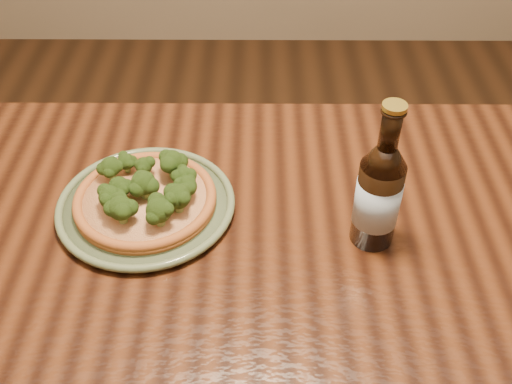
{
  "coord_description": "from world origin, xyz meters",
  "views": [
    {
      "loc": [
        -0.1,
        -0.52,
        1.47
      ],
      "look_at": [
        -0.11,
        0.19,
        0.82
      ],
      "focal_mm": 42.0,
      "sensor_mm": 36.0,
      "label": 1
    }
  ],
  "objects_px": {
    "plate": "(146,205)",
    "pizza": "(146,196)",
    "table": "(320,301)",
    "beer_bottle": "(379,194)"
  },
  "relations": [
    {
      "from": "plate",
      "to": "pizza",
      "type": "bearing_deg",
      "value": -23.34
    },
    {
      "from": "table",
      "to": "beer_bottle",
      "type": "xyz_separation_m",
      "value": [
        0.08,
        0.06,
        0.19
      ]
    },
    {
      "from": "table",
      "to": "plate",
      "type": "xyz_separation_m",
      "value": [
        -0.3,
        0.12,
        0.1
      ]
    },
    {
      "from": "pizza",
      "to": "plate",
      "type": "bearing_deg",
      "value": 156.66
    },
    {
      "from": "table",
      "to": "pizza",
      "type": "relative_size",
      "value": 6.57
    },
    {
      "from": "table",
      "to": "plate",
      "type": "relative_size",
      "value": 5.22
    },
    {
      "from": "plate",
      "to": "beer_bottle",
      "type": "relative_size",
      "value": 1.18
    },
    {
      "from": "beer_bottle",
      "to": "plate",
      "type": "bearing_deg",
      "value": 163.83
    },
    {
      "from": "table",
      "to": "pizza",
      "type": "xyz_separation_m",
      "value": [
        -0.29,
        0.12,
        0.12
      ]
    },
    {
      "from": "plate",
      "to": "beer_bottle",
      "type": "distance_m",
      "value": 0.39
    }
  ]
}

